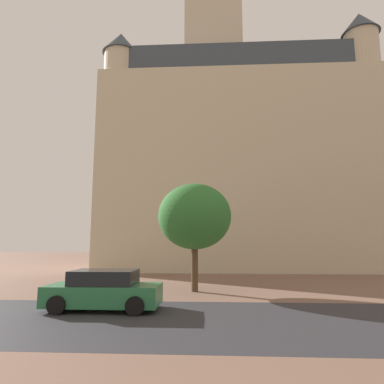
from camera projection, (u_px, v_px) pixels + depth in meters
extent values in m
plane|color=brown|center=(181.00, 313.00, 11.64)|extent=(120.00, 120.00, 0.00)
cube|color=#2D2D33|center=(177.00, 320.00, 10.55)|extent=(120.00, 6.45, 0.00)
cube|color=beige|center=(236.00, 180.00, 33.08)|extent=(24.19, 13.36, 16.96)
cube|color=#38424C|center=(235.00, 88.00, 34.48)|extent=(22.25, 12.30, 2.40)
cube|color=beige|center=(214.00, 104.00, 34.35)|extent=(5.65, 5.65, 32.87)
cylinder|color=beige|center=(117.00, 157.00, 28.71)|extent=(2.80, 2.80, 19.17)
cone|color=#38424C|center=(121.00, 44.00, 30.24)|extent=(3.20, 3.20, 2.00)
cylinder|color=beige|center=(369.00, 147.00, 27.62)|extent=(2.80, 2.80, 20.31)
cone|color=#38424C|center=(359.00, 24.00, 29.23)|extent=(3.20, 3.20, 2.00)
cube|color=#287042|center=(104.00, 295.00, 12.18)|extent=(4.09, 1.75, 0.72)
cube|color=black|center=(105.00, 277.00, 12.27)|extent=(2.29, 1.54, 0.52)
cylinder|color=black|center=(57.00, 305.00, 11.36)|extent=(0.64, 0.22, 0.64)
cylinder|color=black|center=(77.00, 296.00, 13.09)|extent=(0.64, 0.22, 0.64)
cylinder|color=black|center=(135.00, 306.00, 11.21)|extent=(0.64, 0.22, 0.64)
cylinder|color=black|center=(145.00, 297.00, 12.94)|extent=(0.64, 0.22, 0.64)
cylinder|color=#4C3823|center=(195.00, 268.00, 16.63)|extent=(0.33, 0.33, 2.24)
ellipsoid|color=#2D6B2D|center=(195.00, 216.00, 17.00)|extent=(3.71, 3.71, 3.34)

